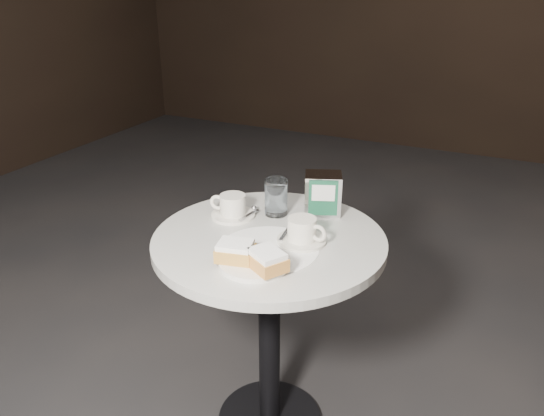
{
  "coord_description": "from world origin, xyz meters",
  "views": [
    {
      "loc": [
        0.62,
        -1.27,
        1.47
      ],
      "look_at": [
        0.0,
        0.02,
        0.83
      ],
      "focal_mm": 35.0,
      "sensor_mm": 36.0,
      "label": 1
    }
  ],
  "objects_px": {
    "coffee_cup_right": "(302,232)",
    "water_glass_right": "(326,196)",
    "cafe_table": "(269,293)",
    "coffee_cup_left": "(232,207)",
    "water_glass_left": "(276,197)",
    "beignet_plate": "(253,258)",
    "napkin_dispenser": "(323,194)"
  },
  "relations": [
    {
      "from": "cafe_table",
      "to": "water_glass_right",
      "type": "relative_size",
      "value": 6.89
    },
    {
      "from": "coffee_cup_right",
      "to": "napkin_dispenser",
      "type": "bearing_deg",
      "value": 102.99
    },
    {
      "from": "water_glass_left",
      "to": "water_glass_right",
      "type": "height_order",
      "value": "water_glass_left"
    },
    {
      "from": "water_glass_right",
      "to": "cafe_table",
      "type": "bearing_deg",
      "value": -109.53
    },
    {
      "from": "beignet_plate",
      "to": "water_glass_left",
      "type": "xyz_separation_m",
      "value": [
        -0.09,
        0.33,
        0.03
      ]
    },
    {
      "from": "beignet_plate",
      "to": "napkin_dispenser",
      "type": "bearing_deg",
      "value": 83.69
    },
    {
      "from": "beignet_plate",
      "to": "water_glass_right",
      "type": "distance_m",
      "value": 0.43
    },
    {
      "from": "beignet_plate",
      "to": "water_glass_left",
      "type": "relative_size",
      "value": 1.82
    },
    {
      "from": "napkin_dispenser",
      "to": "coffee_cup_right",
      "type": "bearing_deg",
      "value": -106.52
    },
    {
      "from": "cafe_table",
      "to": "coffee_cup_left",
      "type": "bearing_deg",
      "value": 155.27
    },
    {
      "from": "cafe_table",
      "to": "napkin_dispenser",
      "type": "distance_m",
      "value": 0.36
    },
    {
      "from": "coffee_cup_right",
      "to": "water_glass_right",
      "type": "relative_size",
      "value": 1.51
    },
    {
      "from": "coffee_cup_right",
      "to": "coffee_cup_left",
      "type": "bearing_deg",
      "value": 173.89
    },
    {
      "from": "coffee_cup_left",
      "to": "water_glass_left",
      "type": "relative_size",
      "value": 1.33
    },
    {
      "from": "cafe_table",
      "to": "water_glass_left",
      "type": "xyz_separation_m",
      "value": [
        -0.05,
        0.16,
        0.26
      ]
    },
    {
      "from": "cafe_table",
      "to": "coffee_cup_right",
      "type": "xyz_separation_m",
      "value": [
        0.1,
        0.01,
        0.23
      ]
    },
    {
      "from": "beignet_plate",
      "to": "coffee_cup_left",
      "type": "relative_size",
      "value": 1.37
    },
    {
      "from": "beignet_plate",
      "to": "water_glass_left",
      "type": "height_order",
      "value": "water_glass_left"
    },
    {
      "from": "beignet_plate",
      "to": "coffee_cup_left",
      "type": "xyz_separation_m",
      "value": [
        -0.21,
        0.26,
        0.01
      ]
    },
    {
      "from": "beignet_plate",
      "to": "napkin_dispenser",
      "type": "relative_size",
      "value": 1.55
    },
    {
      "from": "water_glass_left",
      "to": "napkin_dispenser",
      "type": "height_order",
      "value": "napkin_dispenser"
    },
    {
      "from": "water_glass_left",
      "to": "coffee_cup_right",
      "type": "bearing_deg",
      "value": -43.57
    },
    {
      "from": "coffee_cup_left",
      "to": "water_glass_left",
      "type": "height_order",
      "value": "water_glass_left"
    },
    {
      "from": "beignet_plate",
      "to": "napkin_dispenser",
      "type": "distance_m",
      "value": 0.41
    },
    {
      "from": "coffee_cup_right",
      "to": "water_glass_left",
      "type": "bearing_deg",
      "value": 144.29
    },
    {
      "from": "coffee_cup_right",
      "to": "beignet_plate",
      "type": "bearing_deg",
      "value": -100.9
    },
    {
      "from": "cafe_table",
      "to": "coffee_cup_left",
      "type": "distance_m",
      "value": 0.3
    },
    {
      "from": "coffee_cup_left",
      "to": "water_glass_right",
      "type": "relative_size",
      "value": 1.48
    },
    {
      "from": "coffee_cup_left",
      "to": "coffee_cup_right",
      "type": "distance_m",
      "value": 0.28
    },
    {
      "from": "water_glass_left",
      "to": "cafe_table",
      "type": "bearing_deg",
      "value": -72.13
    },
    {
      "from": "beignet_plate",
      "to": "coffee_cup_right",
      "type": "bearing_deg",
      "value": 71.24
    },
    {
      "from": "cafe_table",
      "to": "water_glass_right",
      "type": "height_order",
      "value": "water_glass_right"
    }
  ]
}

